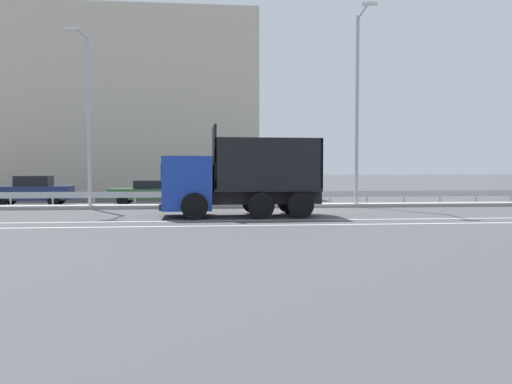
% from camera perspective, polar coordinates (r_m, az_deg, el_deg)
% --- Properties ---
extents(ground_plane, '(320.00, 320.00, 0.00)m').
position_cam_1_polar(ground_plane, '(23.65, 5.46, -2.11)').
color(ground_plane, '#424244').
extents(lane_strip_0, '(66.86, 0.16, 0.01)m').
position_cam_1_polar(lane_strip_0, '(18.88, -1.21, -3.28)').
color(lane_strip_0, silver).
rests_on(lane_strip_0, ground_plane).
extents(lane_strip_1, '(66.86, 0.16, 0.01)m').
position_cam_1_polar(lane_strip_1, '(17.20, -0.78, -3.85)').
color(lane_strip_1, silver).
rests_on(lane_strip_1, ground_plane).
extents(median_island, '(36.77, 1.10, 0.18)m').
position_cam_1_polar(median_island, '(25.62, 4.60, -1.55)').
color(median_island, gray).
rests_on(median_island, ground_plane).
extents(median_guardrail, '(66.86, 0.09, 0.78)m').
position_cam_1_polar(median_guardrail, '(26.81, 4.13, -0.34)').
color(median_guardrail, '#9EA0A5').
rests_on(median_guardrail, ground_plane).
extents(dump_truck, '(6.57, 2.84, 3.69)m').
position_cam_1_polar(dump_truck, '(20.52, -3.83, 0.81)').
color(dump_truck, '#19389E').
rests_on(dump_truck, ground_plane).
extents(median_road_sign, '(0.68, 0.16, 2.22)m').
position_cam_1_polar(median_road_sign, '(25.20, -8.66, 0.78)').
color(median_road_sign, white).
rests_on(median_road_sign, ground_plane).
extents(street_lamp_1, '(0.72, 2.06, 8.45)m').
position_cam_1_polar(street_lamp_1, '(25.74, -18.70, 8.59)').
color(street_lamp_1, '#ADADB2').
rests_on(street_lamp_1, ground_plane).
extents(street_lamp_2, '(0.72, 2.71, 9.72)m').
position_cam_1_polar(street_lamp_2, '(26.13, 11.58, 10.18)').
color(street_lamp_2, '#ADADB2').
rests_on(street_lamp_2, ground_plane).
extents(parked_car_2, '(4.27, 2.05, 1.59)m').
position_cam_1_polar(parked_car_2, '(29.42, -24.22, 0.13)').
color(parked_car_2, navy).
rests_on(parked_car_2, ground_plane).
extents(parked_car_3, '(4.24, 2.00, 1.33)m').
position_cam_1_polar(parked_car_3, '(28.16, -12.03, -0.00)').
color(parked_car_3, '#335B33').
rests_on(parked_car_3, ground_plane).
extents(background_building_0, '(22.62, 14.09, 13.58)m').
position_cam_1_polar(background_building_0, '(43.77, -15.70, 8.85)').
color(background_building_0, beige).
rests_on(background_building_0, ground_plane).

